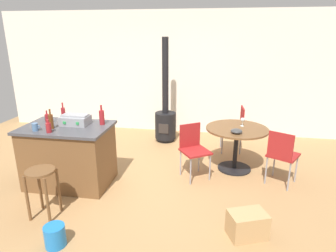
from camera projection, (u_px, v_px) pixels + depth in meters
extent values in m
plane|color=#A37A4C|center=(144.00, 182.00, 4.51)|extent=(8.80, 8.80, 0.00)
cube|color=silver|center=(171.00, 73.00, 6.57)|extent=(8.00, 0.10, 2.70)
cube|color=brown|center=(69.00, 157.00, 4.37)|extent=(1.20, 0.78, 0.88)
cube|color=#424247|center=(66.00, 127.00, 4.23)|extent=(1.26, 0.84, 0.04)
cylinder|color=brown|center=(59.00, 190.00, 3.71)|extent=(0.04, 0.04, 0.60)
cylinder|color=brown|center=(40.00, 188.00, 3.75)|extent=(0.04, 0.04, 0.60)
cylinder|color=brown|center=(27.00, 199.00, 3.51)|extent=(0.04, 0.04, 0.60)
cylinder|color=brown|center=(47.00, 201.00, 3.47)|extent=(0.04, 0.04, 0.60)
cylinder|color=brown|center=(40.00, 171.00, 3.51)|extent=(0.35, 0.35, 0.03)
cylinder|color=black|center=(234.00, 168.00, 4.96)|extent=(0.56, 0.56, 0.02)
cylinder|color=black|center=(235.00, 150.00, 4.86)|extent=(0.07, 0.07, 0.70)
cylinder|color=brown|center=(237.00, 129.00, 4.75)|extent=(1.01, 1.01, 0.03)
cube|color=maroon|center=(231.00, 127.00, 5.59)|extent=(0.42, 0.42, 0.03)
cube|color=maroon|center=(242.00, 118.00, 5.51)|extent=(0.05, 0.36, 0.40)
cylinder|color=gray|center=(240.00, 143.00, 5.48)|extent=(0.02, 0.02, 0.47)
cylinder|color=gray|center=(238.00, 137.00, 5.81)|extent=(0.02, 0.02, 0.47)
cylinder|color=gray|center=(221.00, 136.00, 5.84)|extent=(0.02, 0.02, 0.47)
cylinder|color=gray|center=(222.00, 142.00, 5.52)|extent=(0.02, 0.02, 0.47)
cube|color=maroon|center=(195.00, 151.00, 4.53)|extent=(0.55, 0.55, 0.03)
cube|color=maroon|center=(190.00, 136.00, 4.63)|extent=(0.31, 0.22, 0.40)
cylinder|color=gray|center=(199.00, 159.00, 4.81)|extent=(0.02, 0.02, 0.44)
cylinder|color=gray|center=(181.00, 163.00, 4.68)|extent=(0.02, 0.02, 0.44)
cylinder|color=gray|center=(191.00, 172.00, 4.38)|extent=(0.02, 0.02, 0.44)
cylinder|color=gray|center=(210.00, 167.00, 4.52)|extent=(0.02, 0.02, 0.44)
cube|color=maroon|center=(283.00, 155.00, 4.36)|extent=(0.54, 0.54, 0.03)
cube|color=maroon|center=(280.00, 146.00, 4.16)|extent=(0.33, 0.20, 0.40)
cylinder|color=gray|center=(266.00, 170.00, 4.41)|extent=(0.02, 0.02, 0.45)
cylinder|color=gray|center=(289.00, 177.00, 4.20)|extent=(0.02, 0.02, 0.45)
cylinder|color=gray|center=(296.00, 169.00, 4.46)|extent=(0.02, 0.02, 0.45)
cylinder|color=gray|center=(274.00, 163.00, 4.66)|extent=(0.02, 0.02, 0.45)
cylinder|color=black|center=(165.00, 139.00, 6.27)|extent=(0.37, 0.37, 0.06)
cylinder|color=black|center=(165.00, 125.00, 6.18)|extent=(0.44, 0.44, 0.56)
cube|color=#2D2826|center=(163.00, 129.00, 5.97)|extent=(0.20, 0.02, 0.20)
cylinder|color=black|center=(165.00, 76.00, 5.86)|extent=(0.13, 0.13, 1.53)
cube|color=gray|center=(75.00, 120.00, 4.28)|extent=(0.40, 0.27, 0.13)
cube|color=gray|center=(75.00, 115.00, 4.25)|extent=(0.38, 0.16, 0.02)
cube|color=green|center=(64.00, 123.00, 4.16)|extent=(0.04, 0.01, 0.04)
cube|color=green|center=(77.00, 123.00, 4.13)|extent=(0.04, 0.01, 0.04)
cylinder|color=maroon|center=(64.00, 115.00, 4.43)|extent=(0.06, 0.06, 0.21)
cylinder|color=maroon|center=(62.00, 105.00, 4.39)|extent=(0.02, 0.02, 0.08)
cylinder|color=maroon|center=(102.00, 118.00, 4.27)|extent=(0.08, 0.08, 0.21)
cylinder|color=maroon|center=(101.00, 108.00, 4.23)|extent=(0.03, 0.03, 0.08)
cylinder|color=maroon|center=(49.00, 128.00, 3.94)|extent=(0.07, 0.07, 0.13)
cylinder|color=maroon|center=(48.00, 121.00, 3.91)|extent=(0.03, 0.03, 0.05)
cylinder|color=#603314|center=(51.00, 122.00, 4.08)|extent=(0.06, 0.06, 0.20)
cylinder|color=#603314|center=(50.00, 112.00, 4.04)|extent=(0.02, 0.02, 0.08)
cylinder|color=maroon|center=(47.00, 119.00, 4.31)|extent=(0.06, 0.06, 0.15)
cylinder|color=maroon|center=(47.00, 112.00, 4.28)|extent=(0.02, 0.02, 0.06)
cylinder|color=#4C7099|center=(35.00, 127.00, 4.01)|extent=(0.08, 0.08, 0.11)
torus|color=#4C7099|center=(39.00, 127.00, 4.00)|extent=(0.05, 0.01, 0.05)
cylinder|color=#383838|center=(47.00, 118.00, 4.45)|extent=(0.07, 0.07, 0.10)
torus|color=#383838|center=(50.00, 118.00, 4.44)|extent=(0.05, 0.01, 0.05)
cylinder|color=silver|center=(242.00, 126.00, 4.84)|extent=(0.06, 0.06, 0.00)
cylinder|color=silver|center=(242.00, 124.00, 4.83)|extent=(0.01, 0.01, 0.08)
ellipsoid|color=silver|center=(243.00, 120.00, 4.80)|extent=(0.07, 0.07, 0.06)
ellipsoid|color=#383838|center=(237.00, 131.00, 4.48)|extent=(0.18, 0.18, 0.07)
cube|color=tan|center=(247.00, 224.00, 3.28)|extent=(0.49, 0.41, 0.30)
cylinder|color=blue|center=(55.00, 236.00, 3.14)|extent=(0.22, 0.22, 0.24)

